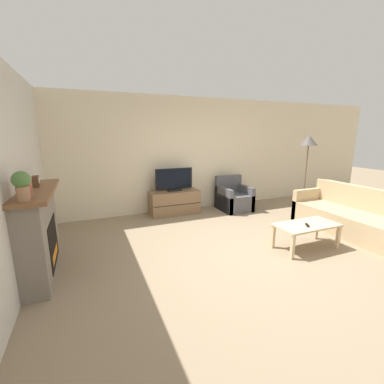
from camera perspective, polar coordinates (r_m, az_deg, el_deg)
name	(u,v)px	position (r m, az deg, el deg)	size (l,w,h in m)	color
ground_plane	(245,252)	(4.28, 11.70, -13.02)	(24.00, 24.00, 0.00)	#89755B
wall_back	(184,155)	(6.28, -1.75, 8.27)	(12.00, 0.06, 2.70)	beige
wall_left	(2,183)	(3.30, -36.65, 1.62)	(0.06, 12.00, 2.70)	beige
fireplace	(39,232)	(3.94, -30.84, -7.62)	(0.42, 1.51, 1.16)	slate
mantel_vase_left	(26,186)	(3.33, -32.93, 1.06)	(0.11, 0.11, 0.26)	#994C3D
mantel_clock	(36,181)	(3.93, -31.37, 2.04)	(0.08, 0.11, 0.15)	brown
potted_plant	(22,184)	(3.14, -33.64, 1.48)	(0.18, 0.18, 0.32)	#936B4C
tv_stand	(174,202)	(6.04, -3.93, -2.29)	(1.15, 0.50, 0.55)	brown
tv	(174,180)	(5.93, -4.00, 2.57)	(0.88, 0.18, 0.53)	black
armchair	(233,199)	(6.45, 9.19, -1.47)	(0.70, 0.76, 0.82)	#4C4C51
coffee_table	(307,227)	(4.60, 24.10, -7.17)	(1.04, 0.51, 0.42)	#CCB289
remote	(307,225)	(4.50, 24.25, -6.74)	(0.11, 0.15, 0.02)	black
couch	(359,220)	(5.66, 33.08, -5.31)	(0.83, 2.38, 0.86)	tan
floor_lamp	(309,145)	(6.40, 24.47, 9.52)	(0.38, 0.38, 1.81)	black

